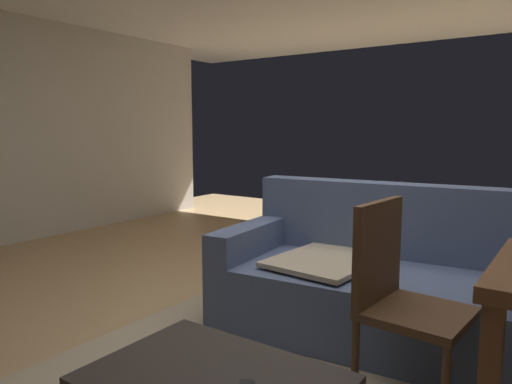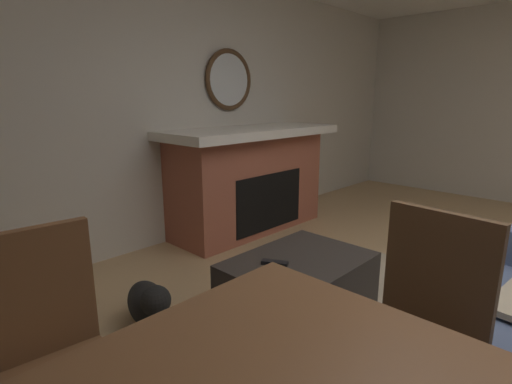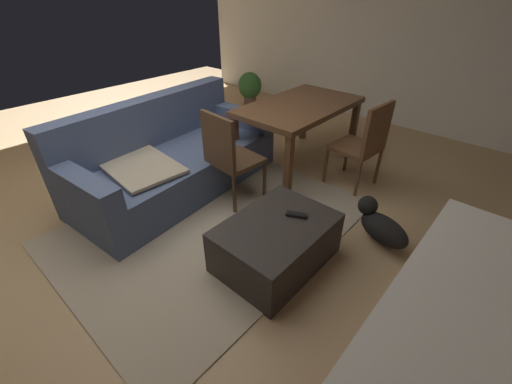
# 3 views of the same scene
# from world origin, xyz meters

# --- Properties ---
(floor) EXTENTS (9.36, 9.36, 0.00)m
(floor) POSITION_xyz_m (0.00, 0.00, 0.00)
(floor) COLOR tan
(area_rug) EXTENTS (2.60, 2.00, 0.01)m
(area_rug) POSITION_xyz_m (0.28, -0.47, 0.01)
(area_rug) COLOR tan
(area_rug) RESTS_ON ground
(couch) EXTENTS (2.25, 1.15, 0.91)m
(couch) POSITION_xyz_m (0.46, 0.34, 0.31)
(couch) COLOR #4C5B7F
(couch) RESTS_ON ground
(dining_chair_west) EXTENTS (0.47, 0.47, 0.93)m
(dining_chair_west) POSITION_xyz_m (0.65, -0.32, 0.52)
(dining_chair_west) COLOR #513823
(dining_chair_west) RESTS_ON ground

